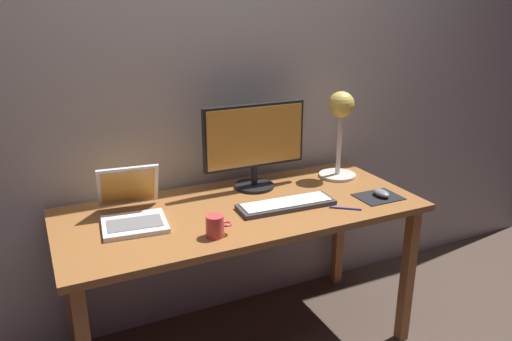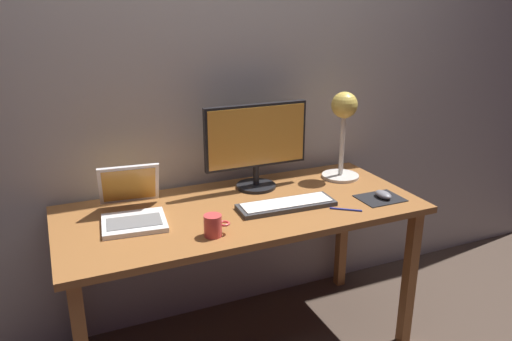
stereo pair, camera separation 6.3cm
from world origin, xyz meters
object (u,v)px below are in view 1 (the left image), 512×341
Objects in this scene: desk_lamp at (340,120)px; mouse at (381,193)px; keyboard_main at (286,204)px; laptop at (131,205)px; coffee_mug at (215,226)px; monitor at (254,141)px; pen at (345,208)px.

mouse is (0.02, -0.33, -0.28)m from desk_lamp.
laptop is at bearing 165.71° from keyboard_main.
desk_lamp reaches higher than coffee_mug.
keyboard_main is at bearing -85.04° from monitor.
desk_lamp is at bearing -5.02° from monitor.
keyboard_main is 0.58m from desk_lamp.
coffee_mug is (0.26, -0.30, -0.02)m from laptop.
desk_lamp is 3.19× the size of pen.
laptop reaches higher than pen.
monitor is 0.66m from laptop.
coffee_mug is at bearing -131.06° from monitor.
pen is (0.25, -0.42, -0.23)m from monitor.
laptop is at bearing 167.05° from mouse.
monitor is at bearing 174.98° from desk_lamp.
mouse is 0.24m from pen.
laptop is 1.13m from mouse.
mouse is at bearing -11.04° from keyboard_main.
mouse is at bearing -12.95° from laptop.
coffee_mug is at bearing -155.38° from desk_lamp.
desk_lamp is 4.21× the size of coffee_mug.
desk_lamp reaches higher than mouse.
coffee_mug is (-0.82, -0.38, -0.26)m from desk_lamp.
laptop is 3.77× the size of mouse.
desk_lamp is 0.94m from coffee_mug.
pen is at bearing -59.21° from monitor.
mouse reaches higher than pen.
keyboard_main is 0.47m from mouse.
desk_lamp is at bearing 93.71° from mouse.
laptop is at bearing -169.51° from monitor.
monitor is 0.64m from mouse.
pen is (-0.23, -0.05, -0.02)m from mouse.
keyboard_main is 0.67m from laptop.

